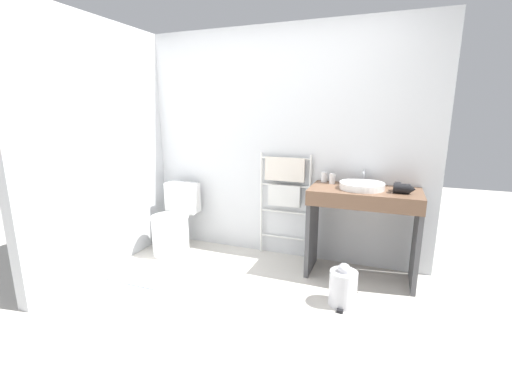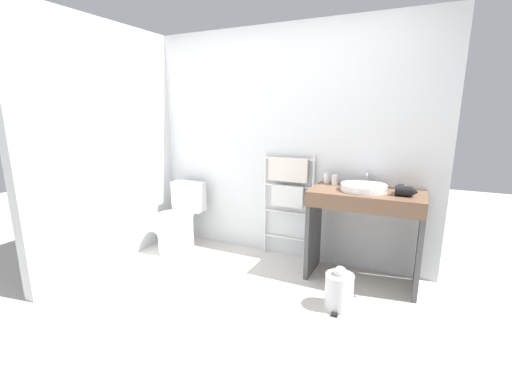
# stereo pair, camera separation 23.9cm
# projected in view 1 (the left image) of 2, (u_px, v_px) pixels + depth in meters

# --- Properties ---
(ground_plane) EXTENTS (12.00, 12.00, 0.00)m
(ground_plane) POSITION_uv_depth(u_px,v_px,m) (214.00, 328.00, 2.51)
(ground_plane) COLOR beige
(wall_back) EXTENTS (3.16, 0.12, 2.39)m
(wall_back) POSITION_uv_depth(u_px,v_px,m) (279.00, 145.00, 3.64)
(wall_back) COLOR silver
(wall_back) RESTS_ON ground_plane
(wall_side) EXTENTS (0.12, 2.20, 2.39)m
(wall_side) POSITION_uv_depth(u_px,v_px,m) (112.00, 147.00, 3.44)
(wall_side) COLOR silver
(wall_side) RESTS_ON ground_plane
(toilet) EXTENTS (0.41, 0.57, 0.76)m
(toilet) POSITION_uv_depth(u_px,v_px,m) (174.00, 225.00, 3.83)
(toilet) COLOR white
(toilet) RESTS_ON ground_plane
(towel_radiator) EXTENTS (0.56, 0.06, 1.12)m
(towel_radiator) POSITION_uv_depth(u_px,v_px,m) (284.00, 186.00, 3.60)
(towel_radiator) COLOR white
(towel_radiator) RESTS_ON ground_plane
(vanity_counter) EXTENTS (0.98, 0.52, 0.86)m
(vanity_counter) POSITION_uv_depth(u_px,v_px,m) (363.00, 219.00, 3.16)
(vanity_counter) COLOR brown
(vanity_counter) RESTS_ON ground_plane
(sink_basin) EXTENTS (0.40, 0.40, 0.06)m
(sink_basin) POSITION_uv_depth(u_px,v_px,m) (362.00, 185.00, 3.11)
(sink_basin) COLOR white
(sink_basin) RESTS_ON vanity_counter
(faucet) EXTENTS (0.02, 0.10, 0.14)m
(faucet) POSITION_uv_depth(u_px,v_px,m) (364.00, 175.00, 3.29)
(faucet) COLOR silver
(faucet) RESTS_ON vanity_counter
(cup_near_wall) EXTENTS (0.06, 0.06, 0.10)m
(cup_near_wall) POSITION_uv_depth(u_px,v_px,m) (324.00, 177.00, 3.42)
(cup_near_wall) COLOR white
(cup_near_wall) RESTS_ON vanity_counter
(cup_near_edge) EXTENTS (0.06, 0.06, 0.10)m
(cup_near_edge) POSITION_uv_depth(u_px,v_px,m) (332.00, 179.00, 3.33)
(cup_near_edge) COLOR white
(cup_near_edge) RESTS_ON vanity_counter
(hair_dryer) EXTENTS (0.18, 0.18, 0.09)m
(hair_dryer) POSITION_uv_depth(u_px,v_px,m) (403.00, 188.00, 2.94)
(hair_dryer) COLOR black
(hair_dryer) RESTS_ON vanity_counter
(trash_bin) EXTENTS (0.23, 0.26, 0.36)m
(trash_bin) POSITION_uv_depth(u_px,v_px,m) (343.00, 287.00, 2.78)
(trash_bin) COLOR silver
(trash_bin) RESTS_ON ground_plane
(bath_mat) EXTENTS (0.56, 0.36, 0.01)m
(bath_mat) POSITION_uv_depth(u_px,v_px,m) (143.00, 276.00, 3.29)
(bath_mat) COLOR #B2BCCC
(bath_mat) RESTS_ON ground_plane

